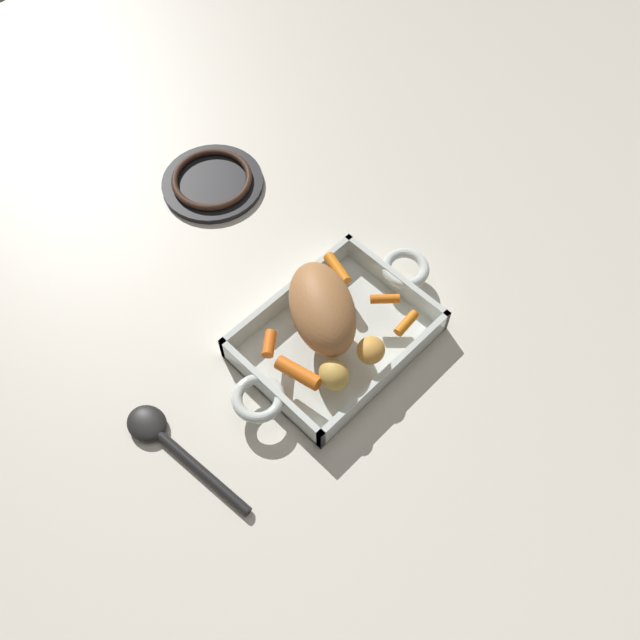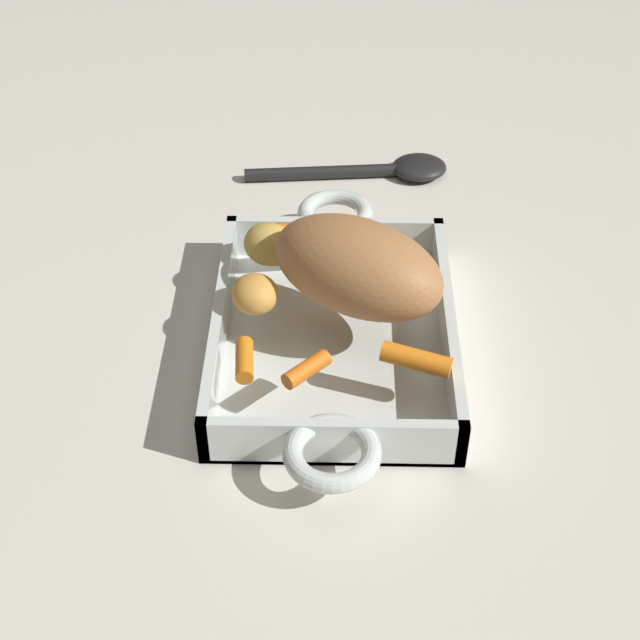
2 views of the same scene
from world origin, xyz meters
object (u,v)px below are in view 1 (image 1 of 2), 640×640
(baby_carrot_short, at_px, (269,344))
(serving_spoon, at_px, (167,441))
(pork_roast, at_px, (322,308))
(baby_carrot_center_left, at_px, (298,373))
(baby_carrot_northwest, at_px, (337,269))
(potato_golden_small, at_px, (334,375))
(potato_corner, at_px, (369,351))
(baby_carrot_long, at_px, (406,323))
(stove_burner_rear, at_px, (212,181))
(baby_carrot_northeast, at_px, (385,299))
(roasting_dish, at_px, (336,336))

(baby_carrot_short, xyz_separation_m, serving_spoon, (0.19, -0.01, -0.05))
(pork_roast, xyz_separation_m, baby_carrot_center_left, (0.09, 0.04, -0.03))
(baby_carrot_northwest, relative_size, potato_golden_small, 1.20)
(baby_carrot_short, xyz_separation_m, potato_corner, (-0.09, 0.12, 0.01))
(baby_carrot_center_left, bearing_deg, baby_carrot_long, 162.65)
(potato_golden_small, distance_m, stove_burner_rear, 0.47)
(baby_carrot_center_left, distance_m, stove_burner_rear, 0.44)
(baby_carrot_northeast, distance_m, baby_carrot_long, 0.05)
(baby_carrot_northwest, bearing_deg, baby_carrot_short, 7.67)
(serving_spoon, bearing_deg, roasting_dish, -105.59)
(potato_corner, bearing_deg, roasting_dish, -92.37)
(roasting_dish, xyz_separation_m, baby_carrot_northeast, (-0.08, 0.02, 0.04))
(baby_carrot_short, height_order, potato_corner, potato_corner)
(baby_carrot_short, height_order, baby_carrot_northeast, baby_carrot_short)
(roasting_dish, relative_size, baby_carrot_long, 9.02)
(stove_burner_rear, bearing_deg, potato_golden_small, 71.95)
(pork_roast, bearing_deg, baby_carrot_center_left, 23.95)
(potato_golden_small, bearing_deg, baby_carrot_northwest, -137.42)
(baby_carrot_northwest, relative_size, serving_spoon, 0.25)
(baby_carrot_center_left, bearing_deg, baby_carrot_northeast, 179.25)
(baby_carrot_center_left, bearing_deg, stove_burner_rear, -113.55)
(baby_carrot_short, bearing_deg, potato_corner, 128.13)
(pork_roast, distance_m, baby_carrot_long, 0.13)
(baby_carrot_northwest, bearing_deg, potato_golden_small, 42.58)
(baby_carrot_northwest, relative_size, potato_corner, 1.32)
(pork_roast, distance_m, baby_carrot_center_left, 0.10)
(baby_carrot_long, bearing_deg, potato_corner, -2.81)
(potato_golden_small, bearing_deg, baby_carrot_short, -76.21)
(baby_carrot_long, relative_size, potato_golden_small, 0.90)
(baby_carrot_northeast, height_order, baby_carrot_northwest, baby_carrot_northwest)
(pork_roast, xyz_separation_m, baby_carrot_northeast, (-0.09, 0.04, -0.03))
(potato_corner, xyz_separation_m, serving_spoon, (0.29, -0.12, -0.05))
(pork_roast, bearing_deg, roasting_dish, 115.39)
(baby_carrot_center_left, bearing_deg, baby_carrot_short, -93.86)
(baby_carrot_short, xyz_separation_m, baby_carrot_center_left, (0.00, 0.06, 0.00))
(baby_carrot_long, distance_m, stove_burner_rear, 0.45)
(baby_carrot_short, distance_m, baby_carrot_long, 0.21)
(potato_golden_small, bearing_deg, stove_burner_rear, -108.05)
(baby_carrot_northeast, bearing_deg, baby_carrot_northwest, -82.66)
(baby_carrot_northwest, distance_m, baby_carrot_long, 0.14)
(serving_spoon, bearing_deg, baby_carrot_short, -97.39)
(baby_carrot_short, height_order, potato_golden_small, potato_golden_small)
(baby_carrot_long, bearing_deg, serving_spoon, -19.31)
(potato_golden_small, bearing_deg, potato_corner, 172.20)
(pork_roast, distance_m, potato_corner, 0.09)
(stove_burner_rear, height_order, serving_spoon, stove_burner_rear)
(baby_carrot_short, distance_m, stove_burner_rear, 0.38)
(baby_carrot_short, distance_m, baby_carrot_northwest, 0.17)
(potato_corner, bearing_deg, baby_carrot_center_left, -27.86)
(roasting_dish, xyz_separation_m, baby_carrot_short, (0.09, -0.05, 0.04))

